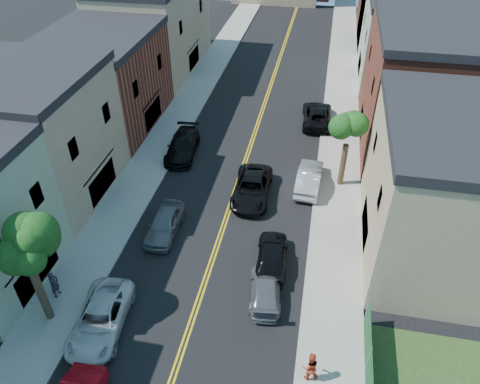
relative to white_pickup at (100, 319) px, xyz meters
The scene contains 22 objects.
sidewalk_left 26.23m from the white_pickup, 96.91° to the left, with size 3.20×100.00×0.15m, color gray.
sidewalk_right 28.95m from the white_pickup, 64.10° to the left, with size 3.20×100.00×0.15m, color gray.
curb_left 26.08m from the white_pickup, 93.09° to the left, with size 0.30×100.00×0.15m, color gray.
curb_right 28.23m from the white_pickup, 67.29° to the left, with size 0.30×100.00×0.15m, color gray.
bldg_left_tan_near 14.88m from the white_pickup, 130.00° to the left, with size 9.00×10.00×9.00m, color #998466.
bldg_left_brick 24.12m from the white_pickup, 112.79° to the left, with size 9.00×12.00×8.00m, color brown.
bldg_left_tan_far 37.41m from the white_pickup, 104.41° to the left, with size 9.00×16.00×9.50m, color #998466.
bldg_right_tan 21.58m from the white_pickup, 28.16° to the left, with size 9.00×12.00×9.00m, color #998466.
bldg_right_brick 30.77m from the white_pickup, 52.05° to the left, with size 9.00×14.00×10.00m, color brown.
bldg_right_palegrn 42.54m from the white_pickup, 63.76° to the left, with size 9.00×12.00×8.50m, color gray.
tree_left_mid 6.61m from the white_pickup, behind, with size 5.20×5.20×9.29m.
tree_right_far 21.04m from the white_pickup, 51.71° to the left, with size 4.40×4.40×8.03m.
white_pickup is the anchor object (origin of this frame).
grey_car_left 8.18m from the white_pickup, 83.38° to the left, with size 1.88×4.68×1.59m, color slate.
black_car_left 17.97m from the white_pickup, 92.41° to the left, with size 2.32×5.70×1.65m, color black.
grey_car_right 9.41m from the white_pickup, 24.72° to the left, with size 1.80×4.44×1.29m, color #585A60.
black_car_right 10.73m from the white_pickup, 37.26° to the left, with size 1.90×4.73×1.61m, color black.
silver_car_right 18.43m from the white_pickup, 56.23° to the left, with size 1.78×5.09×1.68m, color #B4B7BC.
dark_car_right_far 27.77m from the white_pickup, 68.35° to the left, with size 2.70×5.86×1.63m, color black.
black_suv_lane 14.56m from the white_pickup, 65.21° to the left, with size 2.68×5.81×1.61m, color black.
pedestrian_left 3.86m from the white_pickup, 156.15° to the left, with size 0.66×0.44×1.82m, color #27272E.
pedestrian_right 11.48m from the white_pickup, ahead, with size 0.89×0.69×1.83m, color #B7371C.
Camera 1 is at (5.71, 0.30, 21.38)m, focal length 34.02 mm.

